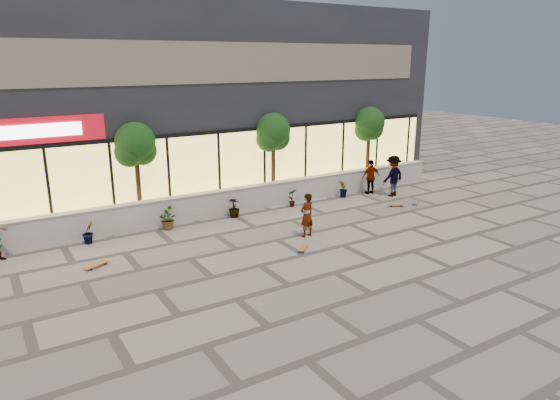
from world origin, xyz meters
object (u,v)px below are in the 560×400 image
skater_right_far (393,176)px  skateboard_left (97,265)px  skater_center (307,215)px  skateboard_center (303,247)px  skater_right_near (371,177)px  skateboard_right_near (396,205)px  skateboard_right_far (415,202)px  tree_mideast (273,134)px  tree_east (369,126)px  tree_midwest (135,147)px

skater_right_far → skateboard_left: bearing=-0.7°
skater_center → skateboard_left: skater_center is taller
skater_center → skateboard_center: 1.46m
skater_right_near → skateboard_right_near: bearing=84.9°
skateboard_right_far → tree_mideast: bearing=108.8°
tree_east → skateboard_right_near: bearing=-112.2°
skater_right_far → skateboard_right_near: (-1.08, -1.40, -0.88)m
skateboard_left → skateboard_right_near: bearing=-25.8°
skateboard_right_near → skater_right_far: bearing=78.2°
tree_mideast → skater_center: 5.35m
skater_right_far → tree_east: bearing=-106.3°
skater_center → skateboard_right_near: size_ratio=2.12×
skater_center → skateboard_left: (-7.02, 1.14, -0.72)m
tree_east → skateboard_right_far: tree_east is taller
tree_midwest → skateboard_right_far: (11.04, -3.75, -2.91)m
skateboard_center → skateboard_left: size_ratio=0.85×
tree_midwest → skateboard_left: bearing=-124.7°
skater_right_far → skateboard_left: 13.64m
tree_mideast → skateboard_right_near: 6.14m
skater_right_near → skateboard_center: size_ratio=2.22×
tree_east → skater_center: tree_east is taller
skater_right_near → skater_right_far: (0.61, -0.82, 0.14)m
skater_center → skateboard_right_far: bearing=177.5°
skateboard_right_far → skater_right_far: bearing=53.1°
tree_mideast → skater_right_far: tree_mideast is taller
tree_midwest → skater_right_far: 11.51m
tree_mideast → tree_east: same height
tree_east → skater_right_near: size_ratio=2.40×
tree_mideast → tree_midwest: bearing=180.0°
tree_midwest → skateboard_center: 7.38m
tree_mideast → skater_right_near: bearing=-17.3°
tree_midwest → tree_mideast: same height
tree_east → skater_right_far: (-0.39, -2.22, -2.03)m
skateboard_left → skateboard_right_far: skateboard_left is taller
skateboard_right_far → skateboard_right_near: bearing=138.0°
tree_east → skateboard_right_far: 4.77m
tree_mideast → skateboard_left: tree_mideast is taller
skater_right_near → skateboard_left: size_ratio=1.90×
skater_center → tree_east: bearing=-156.6°
skateboard_center → skateboard_right_near: size_ratio=0.97×
tree_mideast → skater_center: size_ratio=2.45×
tree_east → skateboard_center: size_ratio=5.34×
skateboard_left → skateboard_right_far: 13.49m
tree_midwest → tree_mideast: bearing=0.0°
tree_east → skater_right_far: tree_east is taller
skater_right_far → skateboard_right_far: 1.77m
tree_midwest → tree_east: 11.50m
skater_right_near → skateboard_right_near: 2.39m
skateboard_left → skater_right_far: bearing=-19.8°
tree_midwest → skateboard_right_near: (10.02, -3.62, -2.91)m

